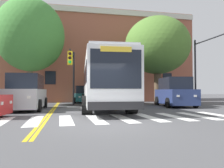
{
  "coord_description": "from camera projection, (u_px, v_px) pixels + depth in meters",
  "views": [
    {
      "loc": [
        -1.3,
        -7.85,
        1.28
      ],
      "look_at": [
        1.58,
        6.51,
        1.72
      ],
      "focal_mm": 35.0,
      "sensor_mm": 36.0,
      "label": 1
    }
  ],
  "objects": [
    {
      "name": "car_silver_near_lane",
      "position": [
        27.0,
        93.0,
        14.4
      ],
      "size": [
        2.32,
        5.25,
        2.33
      ],
      "color": "#B7BABF",
      "rests_on": "ground"
    },
    {
      "name": "street_tree_curbside_small",
      "position": [
        31.0,
        35.0,
        19.02
      ],
      "size": [
        8.24,
        8.27,
        9.31
      ],
      "color": "brown",
      "rests_on": "ground"
    },
    {
      "name": "traffic_light_overhead",
      "position": [
        72.0,
        68.0,
        17.56
      ],
      "size": [
        0.61,
        3.45,
        4.64
      ],
      "color": "#28282D",
      "rests_on": "ground"
    },
    {
      "name": "crosswalk",
      "position": [
        81.0,
        119.0,
        9.65
      ],
      "size": [
        15.03,
        3.99,
        0.01
      ],
      "color": "white",
      "rests_on": "ground"
    },
    {
      "name": "lane_line_yellow_inner",
      "position": [
        58.0,
        103.0,
        23.05
      ],
      "size": [
        0.12,
        36.0,
        0.01
      ],
      "primitive_type": "cube",
      "color": "gold",
      "rests_on": "ground"
    },
    {
      "name": "lane_line_yellow_outer",
      "position": [
        59.0,
        103.0,
        23.08
      ],
      "size": [
        0.12,
        36.0,
        0.01
      ],
      "primitive_type": "cube",
      "color": "gold",
      "rests_on": "ground"
    },
    {
      "name": "city_bus",
      "position": [
        103.0,
        81.0,
        15.53
      ],
      "size": [
        3.42,
        12.28,
        3.5
      ],
      "color": "white",
      "rests_on": "ground"
    },
    {
      "name": "car_teal_behind_bus",
      "position": [
        83.0,
        95.0,
        23.41
      ],
      "size": [
        2.16,
        4.27,
        1.78
      ],
      "color": "#236B70",
      "rests_on": "ground"
    },
    {
      "name": "building_facade",
      "position": [
        53.0,
        59.0,
        27.31
      ],
      "size": [
        33.05,
        8.9,
        10.51
      ],
      "color": "#9E5642",
      "rests_on": "ground"
    },
    {
      "name": "car_navy_far_lane",
      "position": [
        175.0,
        93.0,
        17.56
      ],
      "size": [
        2.79,
        5.01,
        2.32
      ],
      "color": "navy",
      "rests_on": "ground"
    },
    {
      "name": "street_tree_curbside_large",
      "position": [
        157.0,
        46.0,
        20.73
      ],
      "size": [
        8.67,
        8.69,
        8.28
      ],
      "color": "brown",
      "rests_on": "ground"
    },
    {
      "name": "traffic_light_near_corner",
      "position": [
        208.0,
        57.0,
        18.05
      ],
      "size": [
        0.34,
        4.51,
        5.88
      ],
      "color": "#28282D",
      "rests_on": "ground"
    },
    {
      "name": "ground_plane",
      "position": [
        105.0,
        126.0,
        7.91
      ],
      "size": [
        120.0,
        120.0,
        0.0
      ],
      "primitive_type": "plane",
      "color": "#4C4C4F"
    }
  ]
}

